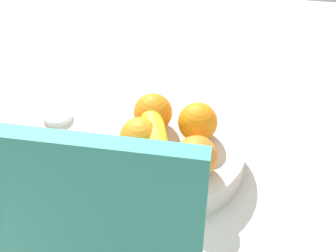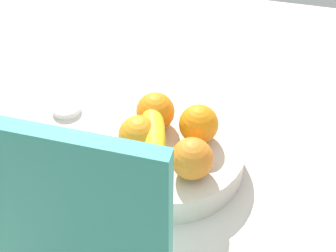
{
  "view_description": "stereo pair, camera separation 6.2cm",
  "coord_description": "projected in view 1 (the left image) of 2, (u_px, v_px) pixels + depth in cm",
  "views": [
    {
      "loc": [
        -8.44,
        59.01,
        64.22
      ],
      "look_at": [
        0.4,
        -0.25,
        9.57
      ],
      "focal_mm": 49.93,
      "sensor_mm": 36.0,
      "label": 1
    },
    {
      "loc": [
        -14.52,
        57.77,
        64.22
      ],
      "look_at": [
        0.4,
        -0.25,
        9.57
      ],
      "focal_mm": 49.93,
      "sensor_mm": 36.0,
      "label": 2
    }
  ],
  "objects": [
    {
      "name": "orange_front_right",
      "position": [
        153.0,
        113.0,
        0.84
      ],
      "size": [
        7.05,
        7.05,
        7.05
      ],
      "primitive_type": "sphere",
      "color": "orange",
      "rests_on": "fruit_bowl"
    },
    {
      "name": "ground_plane",
      "position": [
        170.0,
        170.0,
        0.88
      ],
      "size": [
        180.0,
        140.0,
        3.0
      ],
      "primitive_type": "cube",
      "color": "beige"
    },
    {
      "name": "orange_back_left",
      "position": [
        196.0,
        157.0,
        0.76
      ],
      "size": [
        7.05,
        7.05,
        7.05
      ],
      "primitive_type": "sphere",
      "color": "orange",
      "rests_on": "fruit_bowl"
    },
    {
      "name": "cutting_board",
      "position": [
        79.0,
        250.0,
        0.53
      ],
      "size": [
        28.01,
        2.01,
        36.0
      ],
      "primitive_type": "cube",
      "rotation": [
        0.0,
        0.0,
        -0.01
      ],
      "color": "teal",
      "rests_on": "ground_plane"
    },
    {
      "name": "fruit_bowl",
      "position": [
        168.0,
        153.0,
        0.86
      ],
      "size": [
        27.2,
        27.2,
        5.57
      ],
      "primitive_type": "cylinder",
      "color": "beige",
      "rests_on": "ground_plane"
    },
    {
      "name": "banana_bunch",
      "position": [
        150.0,
        134.0,
        0.81
      ],
      "size": [
        9.45,
        17.68,
        6.2
      ],
      "color": "yellow",
      "rests_on": "fruit_bowl"
    },
    {
      "name": "orange_front_left",
      "position": [
        198.0,
        122.0,
        0.83
      ],
      "size": [
        7.05,
        7.05,
        7.05
      ],
      "primitive_type": "sphere",
      "color": "orange",
      "rests_on": "fruit_bowl"
    },
    {
      "name": "jar_lid",
      "position": [
        57.0,
        115.0,
        0.97
      ],
      "size": [
        6.1,
        6.1,
        1.42
      ],
      "primitive_type": "cylinder",
      "color": "white",
      "rests_on": "ground_plane"
    },
    {
      "name": "orange_center",
      "position": [
        140.0,
        138.0,
        0.8
      ],
      "size": [
        7.05,
        7.05,
        7.05
      ],
      "primitive_type": "sphere",
      "color": "orange",
      "rests_on": "fruit_bowl"
    }
  ]
}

